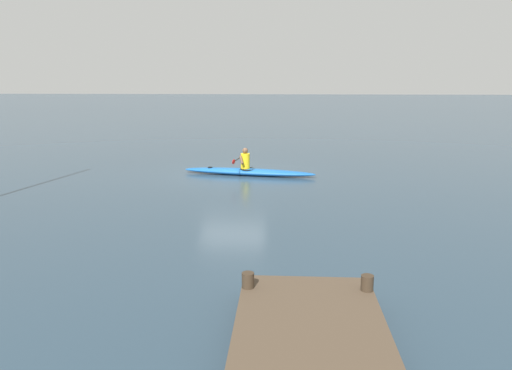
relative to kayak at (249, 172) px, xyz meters
name	(u,v)px	position (x,y,z in m)	size (l,w,h in m)	color
ground_plane	(233,175)	(0.62, -0.06, -0.13)	(160.00, 160.00, 0.00)	#283D4C
kayak	(249,172)	(0.00, 0.00, 0.00)	(5.14, 1.42, 0.26)	#1959A5
kayaker	(245,160)	(0.15, -0.02, 0.47)	(0.57, 2.29, 0.79)	yellow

